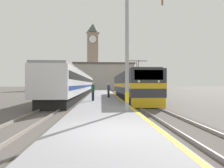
# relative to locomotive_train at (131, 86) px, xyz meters

# --- Properties ---
(ground_plane) EXTENTS (200.00, 200.00, 0.00)m
(ground_plane) POSITION_rel_locomotive_train_xyz_m (-3.59, 14.17, -1.77)
(ground_plane) COLOR #514C47
(platform) EXTENTS (4.20, 140.00, 0.33)m
(platform) POSITION_rel_locomotive_train_xyz_m (-3.59, 9.17, -1.61)
(platform) COLOR gray
(platform) RESTS_ON ground
(rail_track_near) EXTENTS (2.83, 140.00, 0.16)m
(rail_track_near) POSITION_rel_locomotive_train_xyz_m (0.00, 9.17, -1.74)
(rail_track_near) COLOR #514C47
(rail_track_near) RESTS_ON ground
(rail_track_far) EXTENTS (2.83, 140.00, 0.16)m
(rail_track_far) POSITION_rel_locomotive_train_xyz_m (-7.56, 9.17, -1.74)
(rail_track_far) COLOR #514C47
(rail_track_far) RESTS_ON ground
(locomotive_train) EXTENTS (2.92, 17.22, 4.43)m
(locomotive_train) POSITION_rel_locomotive_train_xyz_m (0.00, 0.00, 0.00)
(locomotive_train) COLOR black
(locomotive_train) RESTS_ON ground
(passenger_train) EXTENTS (2.92, 34.88, 3.66)m
(passenger_train) POSITION_rel_locomotive_train_xyz_m (-7.56, 7.65, 0.21)
(passenger_train) COLOR black
(passenger_train) RESTS_ON ground
(catenary_mast) EXTENTS (2.50, 0.25, 7.79)m
(catenary_mast) POSITION_rel_locomotive_train_xyz_m (-2.09, -11.56, 2.47)
(catenary_mast) COLOR #9E9EA3
(catenary_mast) RESTS_ON platform
(person_on_platform) EXTENTS (0.34, 0.34, 1.75)m
(person_on_platform) POSITION_rel_locomotive_train_xyz_m (-2.86, -0.32, -0.53)
(person_on_platform) COLOR #23232D
(person_on_platform) RESTS_ON platform
(second_waiting_passenger) EXTENTS (0.34, 0.34, 1.81)m
(second_waiting_passenger) POSITION_rel_locomotive_train_xyz_m (-4.60, -4.51, -0.49)
(second_waiting_passenger) COLOR #23232D
(second_waiting_passenger) RESTS_ON platform
(clock_tower) EXTENTS (5.49, 5.49, 26.90)m
(clock_tower) POSITION_rel_locomotive_train_xyz_m (-7.16, 49.86, 12.57)
(clock_tower) COLOR gray
(clock_tower) RESTS_ON ground
(station_building) EXTENTS (20.90, 6.70, 9.25)m
(station_building) POSITION_rel_locomotive_train_xyz_m (-2.81, 38.82, 2.88)
(station_building) COLOR #A8A399
(station_building) RESTS_ON ground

